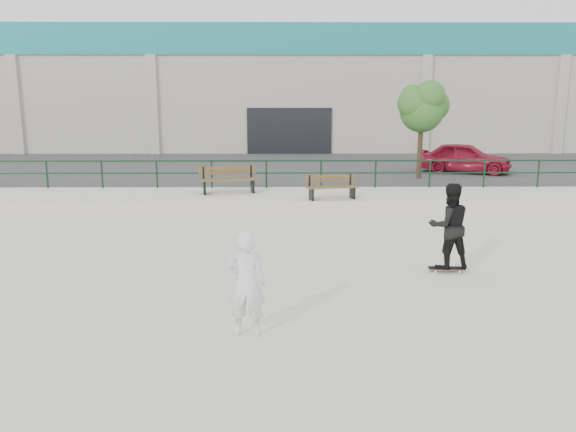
{
  "coord_description": "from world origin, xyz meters",
  "views": [
    {
      "loc": [
        -0.41,
        -9.59,
        3.7
      ],
      "look_at": [
        -0.3,
        2.0,
        1.28
      ],
      "focal_mm": 35.0,
      "sensor_mm": 36.0,
      "label": 1
    }
  ],
  "objects_px": {
    "standing_skater": "(449,226)",
    "seated_skater": "(246,283)",
    "bench_left": "(228,180)",
    "tree": "(423,105)",
    "bench_right": "(332,187)",
    "skateboard": "(447,268)",
    "red_car": "(465,158)"
  },
  "relations": [
    {
      "from": "skateboard",
      "to": "seated_skater",
      "type": "height_order",
      "value": "seated_skater"
    },
    {
      "from": "red_car",
      "to": "bench_right",
      "type": "bearing_deg",
      "value": 156.72
    },
    {
      "from": "skateboard",
      "to": "standing_skater",
      "type": "distance_m",
      "value": 0.95
    },
    {
      "from": "bench_right",
      "to": "seated_skater",
      "type": "distance_m",
      "value": 9.87
    },
    {
      "from": "standing_skater",
      "to": "seated_skater",
      "type": "height_order",
      "value": "standing_skater"
    },
    {
      "from": "tree",
      "to": "skateboard",
      "type": "bearing_deg",
      "value": -100.44
    },
    {
      "from": "tree",
      "to": "skateboard",
      "type": "xyz_separation_m",
      "value": [
        -2.06,
        -11.2,
        -3.38
      ]
    },
    {
      "from": "bench_left",
      "to": "skateboard",
      "type": "distance_m",
      "value": 9.37
    },
    {
      "from": "bench_right",
      "to": "standing_skater",
      "type": "xyz_separation_m",
      "value": [
        1.99,
        -6.33,
        0.14
      ]
    },
    {
      "from": "skateboard",
      "to": "standing_skater",
      "type": "bearing_deg",
      "value": 137.58
    },
    {
      "from": "bench_right",
      "to": "red_car",
      "type": "xyz_separation_m",
      "value": [
        6.45,
        6.6,
        0.29
      ]
    },
    {
      "from": "bench_right",
      "to": "seated_skater",
      "type": "bearing_deg",
      "value": -114.72
    },
    {
      "from": "bench_left",
      "to": "red_car",
      "type": "bearing_deg",
      "value": 16.44
    },
    {
      "from": "bench_right",
      "to": "tree",
      "type": "relative_size",
      "value": 0.44
    },
    {
      "from": "bench_left",
      "to": "tree",
      "type": "relative_size",
      "value": 0.53
    },
    {
      "from": "tree",
      "to": "seated_skater",
      "type": "distance_m",
      "value": 15.98
    },
    {
      "from": "red_car",
      "to": "tree",
      "type": "bearing_deg",
      "value": 146.88
    },
    {
      "from": "bench_right",
      "to": "red_car",
      "type": "bearing_deg",
      "value": 33.68
    },
    {
      "from": "bench_left",
      "to": "bench_right",
      "type": "relative_size",
      "value": 1.19
    },
    {
      "from": "skateboard",
      "to": "seated_skater",
      "type": "bearing_deg",
      "value": -139.04
    },
    {
      "from": "bench_left",
      "to": "skateboard",
      "type": "relative_size",
      "value": 2.63
    },
    {
      "from": "bench_right",
      "to": "seated_skater",
      "type": "relative_size",
      "value": 1.02
    },
    {
      "from": "bench_right",
      "to": "skateboard",
      "type": "height_order",
      "value": "bench_right"
    },
    {
      "from": "tree",
      "to": "bench_left",
      "type": "bearing_deg",
      "value": -154.17
    },
    {
      "from": "seated_skater",
      "to": "bench_left",
      "type": "bearing_deg",
      "value": -79.75
    },
    {
      "from": "bench_right",
      "to": "tree",
      "type": "bearing_deg",
      "value": 38.25
    },
    {
      "from": "standing_skater",
      "to": "seated_skater",
      "type": "bearing_deg",
      "value": 31.92
    },
    {
      "from": "tree",
      "to": "seated_skater",
      "type": "bearing_deg",
      "value": -113.24
    },
    {
      "from": "bench_left",
      "to": "red_car",
      "type": "height_order",
      "value": "red_car"
    },
    {
      "from": "red_car",
      "to": "bench_left",
      "type": "bearing_deg",
      "value": 139.48
    },
    {
      "from": "standing_skater",
      "to": "bench_right",
      "type": "bearing_deg",
      "value": -79.03
    },
    {
      "from": "standing_skater",
      "to": "bench_left",
      "type": "bearing_deg",
      "value": -60.58
    }
  ]
}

